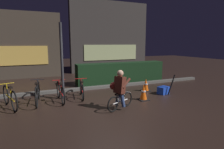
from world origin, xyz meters
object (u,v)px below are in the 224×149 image
(street_post, at_px, (62,62))
(parked_bike_leftmost, at_px, (10,97))
(blue_crate, at_px, (163,90))
(parked_bike_left_mid, at_px, (38,93))
(parked_bike_center_right, at_px, (82,89))
(parked_bike_center_left, at_px, (60,92))
(traffic_cone_far, at_px, (146,85))
(closed_umbrella, at_px, (171,85))
(traffic_cone_near, at_px, (143,93))
(cyclist, at_px, (119,90))

(street_post, bearing_deg, parked_bike_leftmost, -168.55)
(street_post, relative_size, blue_crate, 6.33)
(parked_bike_left_mid, bearing_deg, parked_bike_center_right, -81.27)
(parked_bike_center_left, distance_m, traffic_cone_far, 3.60)
(parked_bike_center_left, relative_size, closed_umbrella, 1.86)
(traffic_cone_far, bearing_deg, street_post, 176.17)
(street_post, xyz_separation_m, closed_umbrella, (4.07, -1.15, -0.98))
(closed_umbrella, bearing_deg, traffic_cone_near, -170.66)
(parked_bike_center_left, bearing_deg, street_post, -30.49)
(cyclist, bearing_deg, parked_bike_center_left, 109.89)
(parked_bike_leftmost, xyz_separation_m, blue_crate, (5.61, -0.55, -0.20))
(parked_bike_center_left, xyz_separation_m, traffic_cone_near, (2.80, -1.07, -0.06))
(parked_bike_left_mid, distance_m, parked_bike_center_left, 0.77)
(parked_bike_left_mid, distance_m, cyclist, 2.87)
(parked_bike_center_right, bearing_deg, blue_crate, -95.36)
(street_post, xyz_separation_m, parked_bike_center_right, (0.68, -0.09, -1.07))
(parked_bike_leftmost, height_order, traffic_cone_near, parked_bike_leftmost)
(parked_bike_center_left, xyz_separation_m, traffic_cone_far, (3.60, 0.00, -0.07))
(parked_bike_left_mid, xyz_separation_m, traffic_cone_near, (3.57, -1.12, -0.08))
(street_post, distance_m, parked_bike_left_mid, 1.38)
(parked_bike_leftmost, relative_size, cyclist, 1.27)
(traffic_cone_far, distance_m, blue_crate, 0.80)
(traffic_cone_near, bearing_deg, blue_crate, 18.24)
(parked_bike_leftmost, relative_size, traffic_cone_near, 2.75)
(street_post, bearing_deg, traffic_cone_near, -25.92)
(traffic_cone_near, relative_size, cyclist, 0.46)
(parked_bike_left_mid, bearing_deg, cyclist, -119.69)
(parked_bike_left_mid, height_order, traffic_cone_near, parked_bike_left_mid)
(parked_bike_leftmost, bearing_deg, blue_crate, -114.53)
(parked_bike_left_mid, xyz_separation_m, blue_crate, (4.78, -0.72, -0.21))
(traffic_cone_far, bearing_deg, parked_bike_left_mid, 179.32)
(parked_bike_leftmost, height_order, cyclist, cyclist)
(parked_bike_leftmost, height_order, closed_umbrella, closed_umbrella)
(parked_bike_center_left, bearing_deg, blue_crate, -101.20)
(traffic_cone_far, bearing_deg, closed_umbrella, -56.71)
(parked_bike_center_right, bearing_deg, parked_bike_leftmost, 105.15)
(parked_bike_center_left, height_order, closed_umbrella, closed_umbrella)
(traffic_cone_near, bearing_deg, street_post, 154.08)
(traffic_cone_near, distance_m, cyclist, 1.37)
(street_post, bearing_deg, blue_crate, -13.03)
(traffic_cone_near, distance_m, traffic_cone_far, 1.33)
(street_post, distance_m, traffic_cone_near, 3.18)
(cyclist, bearing_deg, traffic_cone_far, 13.17)
(parked_bike_left_mid, relative_size, traffic_cone_near, 2.98)
(parked_bike_leftmost, height_order, parked_bike_center_left, parked_bike_leftmost)
(blue_crate, height_order, closed_umbrella, closed_umbrella)
(traffic_cone_far, xyz_separation_m, closed_umbrella, (0.60, -0.92, 0.15))
(street_post, bearing_deg, cyclist, -51.39)
(traffic_cone_near, bearing_deg, parked_bike_center_right, 148.63)
(parked_bike_left_mid, height_order, cyclist, cyclist)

